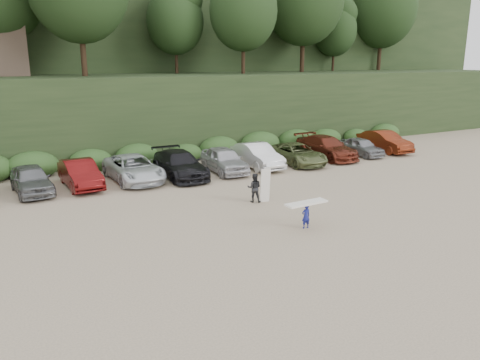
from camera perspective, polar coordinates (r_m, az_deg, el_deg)
ground at (r=21.53m, az=4.29°, el=-5.05°), size 120.00×120.00×0.00m
hillside_backdrop at (r=54.24m, az=-17.52°, el=18.11°), size 90.00×41.50×28.00m
parked_cars at (r=29.26m, az=-9.56°, el=1.64°), size 39.62×6.16×1.65m
child_surfer at (r=20.57m, az=8.06°, el=-3.70°), size 2.02×0.65×1.19m
adult_surfer at (r=24.13m, az=1.88°, el=-0.93°), size 1.21×0.92×1.79m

